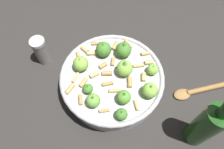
{
  "coord_description": "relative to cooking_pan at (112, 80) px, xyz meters",
  "views": [
    {
      "loc": [
        0.27,
        0.12,
        0.6
      ],
      "look_at": [
        0.0,
        0.0,
        0.08
      ],
      "focal_mm": 34.47,
      "sensor_mm": 36.0,
      "label": 1
    }
  ],
  "objects": [
    {
      "name": "pepper_shaker",
      "position": [
        0.0,
        -0.24,
        0.01
      ],
      "size": [
        0.05,
        0.05,
        0.1
      ],
      "color": "gray",
      "rests_on": "ground"
    },
    {
      "name": "cooking_pan",
      "position": [
        0.0,
        0.0,
        0.0
      ],
      "size": [
        0.3,
        0.3,
        0.13
      ],
      "color": "#B7B7BC",
      "rests_on": "ground"
    },
    {
      "name": "wooden_spoon",
      "position": [
        -0.1,
        0.26,
        -0.04
      ],
      "size": [
        0.15,
        0.19,
        0.02
      ],
      "color": "#9E703D",
      "rests_on": "ground"
    },
    {
      "name": "ground_plane",
      "position": [
        0.0,
        -0.0,
        -0.04
      ],
      "size": [
        2.4,
        2.4,
        0.0
      ],
      "primitive_type": "plane",
      "color": "#2D2B28"
    },
    {
      "name": "olive_oil_bottle",
      "position": [
        0.05,
        0.27,
        0.05
      ],
      "size": [
        0.06,
        0.06,
        0.23
      ],
      "color": "#1E4C19",
      "rests_on": "ground"
    }
  ]
}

